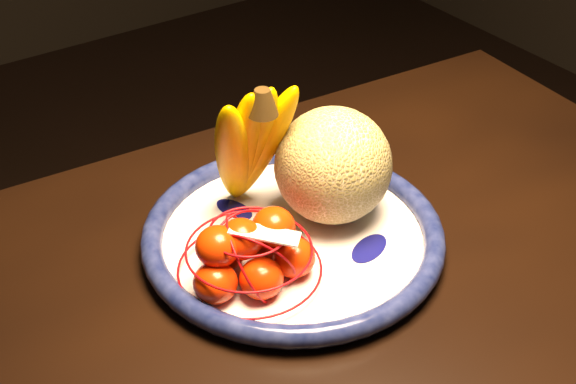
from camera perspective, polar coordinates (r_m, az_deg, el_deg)
fruit_bowl at (r=0.91m, az=0.35°, el=-3.16°), size 0.35×0.35×0.03m
cantaloupe at (r=0.91m, az=3.22°, el=1.91°), size 0.14×0.14×0.14m
banana_bunch at (r=0.90m, az=-2.88°, el=3.66°), size 0.13×0.12×0.19m
mandarin_bag at (r=0.84m, az=-2.75°, el=-4.38°), size 0.19×0.19×0.10m
price_tag at (r=0.81m, az=-1.67°, el=-2.95°), size 0.07×0.07×0.01m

